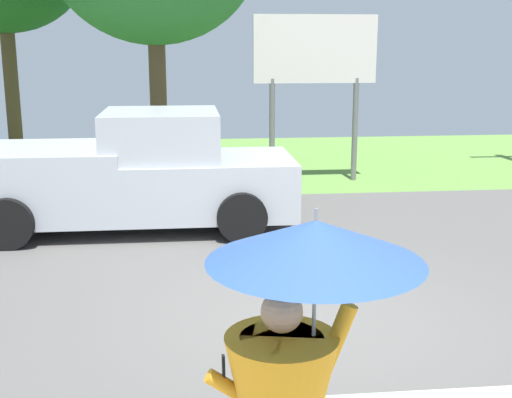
% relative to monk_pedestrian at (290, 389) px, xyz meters
% --- Properties ---
extents(ground_plane, '(40.00, 22.00, 0.20)m').
position_rel_monk_pedestrian_xyz_m(ground_plane, '(0.66, 6.56, -1.20)').
color(ground_plane, '#565451').
extents(monk_pedestrian, '(1.14, 1.12, 2.13)m').
position_rel_monk_pedestrian_xyz_m(monk_pedestrian, '(0.00, 0.00, 0.00)').
color(monk_pedestrian, orange).
rests_on(monk_pedestrian, ground_plane).
extents(pickup_truck, '(5.20, 2.28, 1.88)m').
position_rel_monk_pedestrian_xyz_m(pickup_truck, '(-1.37, 7.53, -0.28)').
color(pickup_truck, '#ADB2BA').
rests_on(pickup_truck, ground_plane).
extents(roadside_billboard, '(2.60, 0.12, 3.50)m').
position_rel_monk_pedestrian_xyz_m(roadside_billboard, '(2.22, 10.91, 1.40)').
color(roadside_billboard, slate).
rests_on(roadside_billboard, ground_plane).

